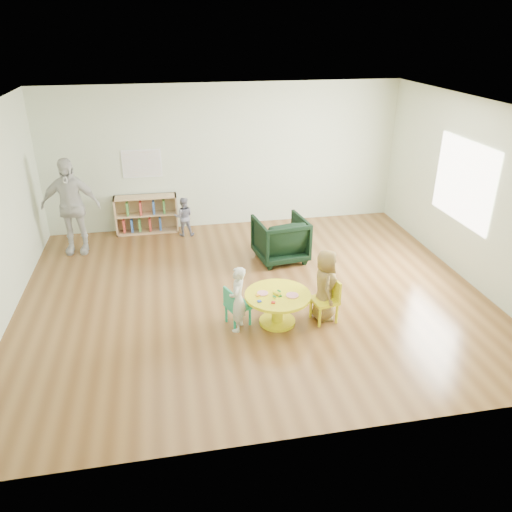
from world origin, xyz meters
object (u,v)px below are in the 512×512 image
(child_right, at_px, (325,285))
(kid_chair_right, at_px, (327,299))
(activity_table, at_px, (278,303))
(armchair, at_px, (280,239))
(kid_chair_left, at_px, (235,305))
(toddler, at_px, (184,217))
(bookshelf, at_px, (146,214))
(adult_caretaker, at_px, (71,206))
(child_left, at_px, (238,299))

(child_right, bearing_deg, kid_chair_right, -148.18)
(activity_table, relative_size, armchair, 1.06)
(kid_chair_left, xyz_separation_m, toddler, (-0.50, 3.34, 0.09))
(kid_chair_left, distance_m, kid_chair_right, 1.28)
(bookshelf, xyz_separation_m, adult_caretaker, (-1.25, -0.73, 0.50))
(activity_table, relative_size, child_left, 0.98)
(armchair, relative_size, child_right, 0.82)
(child_left, relative_size, toddler, 1.21)
(kid_chair_right, relative_size, bookshelf, 0.52)
(child_left, bearing_deg, adult_caretaker, -119.85)
(bookshelf, bearing_deg, armchair, -36.95)
(bookshelf, relative_size, adult_caretaker, 0.69)
(bookshelf, height_order, adult_caretaker, adult_caretaker)
(armchair, distance_m, adult_caretaker, 3.73)
(kid_chair_left, bearing_deg, bookshelf, 177.70)
(child_left, relative_size, adult_caretaker, 0.54)
(child_left, bearing_deg, activity_table, 116.02)
(kid_chair_left, xyz_separation_m, child_right, (1.25, -0.05, 0.22))
(kid_chair_left, relative_size, bookshelf, 0.47)
(child_left, bearing_deg, kid_chair_right, 111.26)
(activity_table, height_order, toddler, toddler)
(bookshelf, height_order, child_right, child_right)
(kid_chair_right, bearing_deg, armchair, -5.56)
(kid_chair_right, relative_size, child_right, 0.60)
(activity_table, distance_m, toddler, 3.58)
(bookshelf, bearing_deg, child_left, -71.80)
(kid_chair_right, bearing_deg, adult_caretaker, 40.02)
(activity_table, bearing_deg, child_left, -174.97)
(armchair, bearing_deg, bookshelf, -44.61)
(kid_chair_left, height_order, child_left, child_left)
(toddler, bearing_deg, activity_table, 112.64)
(child_left, bearing_deg, bookshelf, -140.82)
(bookshelf, relative_size, child_left, 1.29)
(kid_chair_left, distance_m, child_left, 0.21)
(kid_chair_right, xyz_separation_m, toddler, (-1.78, 3.46, 0.05))
(kid_chair_right, distance_m, adult_caretaker, 4.87)
(activity_table, bearing_deg, bookshelf, 115.79)
(kid_chair_left, height_order, kid_chair_right, kid_chair_right)
(activity_table, bearing_deg, toddler, 107.58)
(kid_chair_right, xyz_separation_m, child_right, (-0.02, 0.06, 0.18))
(armchair, bearing_deg, activity_table, 68.03)
(kid_chair_left, distance_m, adult_caretaker, 3.88)
(activity_table, height_order, adult_caretaker, adult_caretaker)
(kid_chair_left, distance_m, armchair, 2.21)
(armchair, xyz_separation_m, adult_caretaker, (-3.56, 1.01, 0.48))
(toddler, relative_size, adult_caretaker, 0.44)
(kid_chair_left, bearing_deg, child_left, -12.47)
(bookshelf, distance_m, toddler, 0.79)
(toddler, height_order, adult_caretaker, adult_caretaker)
(kid_chair_right, xyz_separation_m, bookshelf, (-2.50, 3.78, 0.03))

